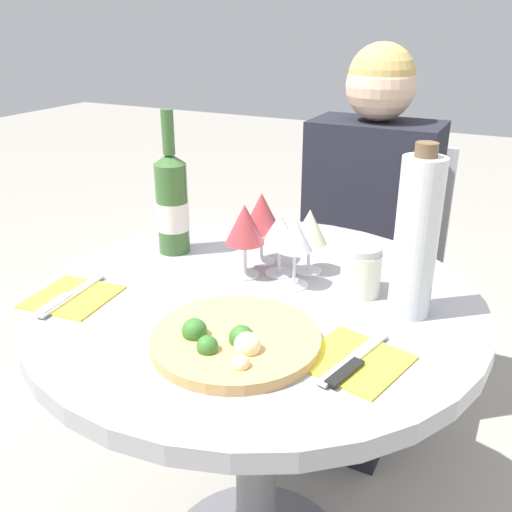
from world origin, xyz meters
TOP-DOWN VIEW (x-y plane):
  - dining_table at (0.00, 0.00)m, footprint 0.89×0.89m
  - chair_behind_diner at (0.02, 0.81)m, footprint 0.42×0.42m
  - seated_diner at (0.02, 0.67)m, footprint 0.38×0.45m
  - pizza_large at (0.05, -0.19)m, footprint 0.29×0.29m
  - wine_bottle at (-0.27, 0.12)m, footprint 0.07×0.07m
  - tall_carafe at (0.29, 0.06)m, footprint 0.08×0.08m
  - sugar_shaker at (0.18, 0.10)m, footprint 0.08×0.08m
  - wine_glass_back_left at (-0.06, 0.15)m, footprint 0.08×0.08m
  - wine_glass_front_left at (-0.06, 0.07)m, footprint 0.08×0.08m
  - wine_glass_back_right at (0.05, 0.15)m, footprint 0.07×0.07m
  - wine_glass_front_right at (0.05, 0.07)m, footprint 0.07×0.07m
  - wine_glass_center at (-0.00, 0.11)m, footprint 0.07×0.07m
  - place_setting_left at (-0.31, -0.18)m, footprint 0.16×0.19m
  - place_setting_right at (0.25, -0.14)m, footprint 0.18×0.19m

SIDE VIEW (x-z plane):
  - chair_behind_diner at x=0.02m, z-range -0.01..0.87m
  - seated_diner at x=0.02m, z-range -0.06..1.13m
  - dining_table at x=0.00m, z-range 0.21..0.96m
  - place_setting_left at x=-0.31m, z-range 0.74..0.76m
  - place_setting_right at x=0.25m, z-range 0.74..0.76m
  - pizza_large at x=0.05m, z-range 0.73..0.78m
  - sugar_shaker at x=0.18m, z-range 0.75..0.85m
  - wine_glass_center at x=0.00m, z-range 0.78..0.91m
  - wine_glass_back_right at x=0.05m, z-range 0.78..0.92m
  - wine_glass_front_right at x=0.05m, z-range 0.78..0.93m
  - wine_glass_front_left at x=-0.06m, z-range 0.78..0.94m
  - wine_glass_back_left at x=-0.06m, z-range 0.78..0.94m
  - wine_bottle at x=-0.27m, z-range 0.70..1.03m
  - tall_carafe at x=0.29m, z-range 0.74..1.05m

